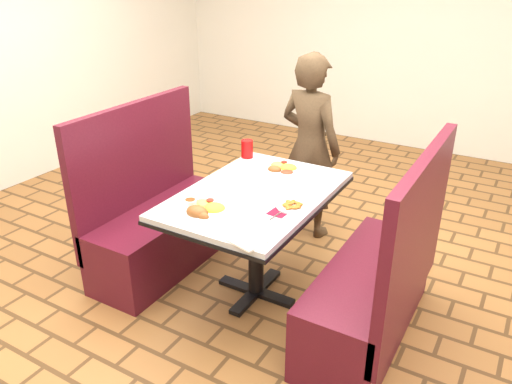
% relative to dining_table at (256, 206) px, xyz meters
% --- Properties ---
extents(dining_table, '(0.81, 1.21, 0.75)m').
position_rel_dining_table_xyz_m(dining_table, '(0.00, 0.00, 0.00)').
color(dining_table, silver).
rests_on(dining_table, ground).
extents(booth_bench_left, '(0.47, 1.20, 1.17)m').
position_rel_dining_table_xyz_m(booth_bench_left, '(-0.80, 0.00, -0.32)').
color(booth_bench_left, '#581423').
rests_on(booth_bench_left, ground).
extents(booth_bench_right, '(0.47, 1.20, 1.17)m').
position_rel_dining_table_xyz_m(booth_bench_right, '(0.80, 0.00, -0.32)').
color(booth_bench_right, '#581423').
rests_on(booth_bench_right, ground).
extents(diner_person, '(0.59, 0.44, 1.45)m').
position_rel_dining_table_xyz_m(diner_person, '(-0.09, 0.99, 0.07)').
color(diner_person, brown).
rests_on(diner_person, ground).
extents(near_dinner_plate, '(0.30, 0.30, 0.09)m').
position_rel_dining_table_xyz_m(near_dinner_plate, '(-0.11, -0.39, 0.13)').
color(near_dinner_plate, white).
rests_on(near_dinner_plate, dining_table).
extents(far_dinner_plate, '(0.28, 0.28, 0.07)m').
position_rel_dining_table_xyz_m(far_dinner_plate, '(-0.02, 0.39, 0.12)').
color(far_dinner_plate, white).
rests_on(far_dinner_plate, dining_table).
extents(plantain_plate, '(0.18, 0.18, 0.03)m').
position_rel_dining_table_xyz_m(plantain_plate, '(0.29, -0.09, 0.11)').
color(plantain_plate, white).
rests_on(plantain_plate, dining_table).
extents(maroon_napkin, '(0.11, 0.11, 0.00)m').
position_rel_dining_table_xyz_m(maroon_napkin, '(0.25, -0.18, 0.10)').
color(maroon_napkin, maroon).
rests_on(maroon_napkin, dining_table).
extents(spoon_utensil, '(0.02, 0.12, 0.00)m').
position_rel_dining_table_xyz_m(spoon_utensil, '(0.26, -0.23, 0.10)').
color(spoon_utensil, silver).
rests_on(spoon_utensil, dining_table).
extents(red_tumbler, '(0.08, 0.08, 0.13)m').
position_rel_dining_table_xyz_m(red_tumbler, '(-0.36, 0.49, 0.16)').
color(red_tumbler, '#BC0C0C').
rests_on(red_tumbler, dining_table).
extents(paper_napkin, '(0.23, 0.19, 0.01)m').
position_rel_dining_table_xyz_m(paper_napkin, '(0.25, -0.53, 0.10)').
color(paper_napkin, white).
rests_on(paper_napkin, dining_table).
extents(knife_utensil, '(0.06, 0.19, 0.00)m').
position_rel_dining_table_xyz_m(knife_utensil, '(-0.06, -0.37, 0.11)').
color(knife_utensil, silver).
rests_on(knife_utensil, dining_table).
extents(fork_utensil, '(0.04, 0.14, 0.00)m').
position_rel_dining_table_xyz_m(fork_utensil, '(-0.08, -0.38, 0.11)').
color(fork_utensil, silver).
rests_on(fork_utensil, dining_table).
extents(lettuce_shreds, '(0.28, 0.32, 0.00)m').
position_rel_dining_table_xyz_m(lettuce_shreds, '(0.04, 0.06, 0.10)').
color(lettuce_shreds, '#93BF4C').
rests_on(lettuce_shreds, dining_table).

